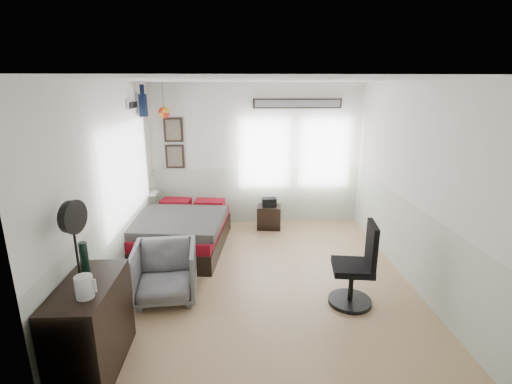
% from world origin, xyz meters
% --- Properties ---
extents(ground_plane, '(4.00, 4.50, 0.01)m').
position_xyz_m(ground_plane, '(0.00, 0.00, -0.01)').
color(ground_plane, tan).
extents(room_shell, '(4.02, 4.52, 2.71)m').
position_xyz_m(room_shell, '(-0.08, 0.19, 1.61)').
color(room_shell, silver).
rests_on(room_shell, ground_plane).
extents(wall_decor, '(3.55, 1.32, 1.44)m').
position_xyz_m(wall_decor, '(-1.10, 1.96, 2.10)').
color(wall_decor, black).
rests_on(wall_decor, room_shell).
extents(bed, '(1.56, 2.06, 0.61)m').
position_xyz_m(bed, '(-1.30, 1.04, 0.30)').
color(bed, black).
rests_on(bed, ground_plane).
extents(dresser, '(0.48, 1.00, 0.90)m').
position_xyz_m(dresser, '(-1.74, -1.69, 0.45)').
color(dresser, black).
rests_on(dresser, ground_plane).
extents(armchair, '(0.83, 0.85, 0.71)m').
position_xyz_m(armchair, '(-1.30, -0.47, 0.36)').
color(armchair, gray).
rests_on(armchair, ground_plane).
extents(nightstand, '(0.48, 0.40, 0.44)m').
position_xyz_m(nightstand, '(0.22, 1.90, 0.22)').
color(nightstand, black).
rests_on(nightstand, ground_plane).
extents(task_chair, '(0.54, 0.54, 1.07)m').
position_xyz_m(task_chair, '(1.09, -0.72, 0.44)').
color(task_chair, black).
rests_on(task_chair, ground_plane).
extents(kettle, '(0.17, 0.15, 0.20)m').
position_xyz_m(kettle, '(-1.65, -1.91, 1.00)').
color(kettle, silver).
rests_on(kettle, dresser).
extents(bottle, '(0.08, 0.08, 0.31)m').
position_xyz_m(bottle, '(-1.82, -1.47, 1.06)').
color(bottle, black).
rests_on(bottle, dresser).
extents(stand_fan, '(0.15, 0.31, 0.76)m').
position_xyz_m(stand_fan, '(-1.82, -1.58, 1.49)').
color(stand_fan, black).
rests_on(stand_fan, dresser).
extents(black_bag, '(0.27, 0.18, 0.16)m').
position_xyz_m(black_bag, '(0.22, 1.90, 0.52)').
color(black_bag, black).
rests_on(black_bag, nightstand).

